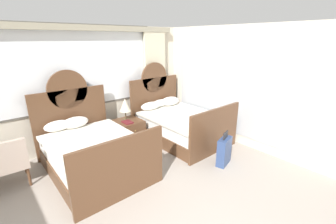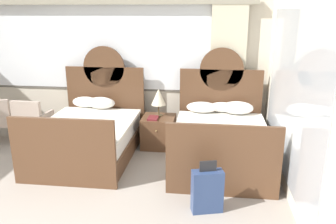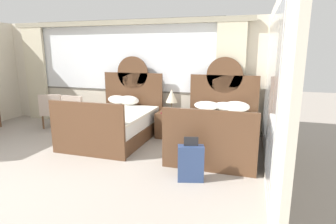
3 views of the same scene
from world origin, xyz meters
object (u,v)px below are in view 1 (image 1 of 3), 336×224
Objects in this scene: suitcase_on_floor at (224,151)px; bed_near_window at (92,152)px; book_on_nightstand at (127,122)px; armchair_by_window_left at (8,161)px; nightstand_between_beds at (129,132)px; bed_near_mirror at (179,123)px; table_lamp_on_nightstand at (125,105)px.

bed_near_window is at bearing 143.91° from suitcase_on_floor.
suitcase_on_floor is at bearing -62.55° from book_on_nightstand.
suitcase_on_floor is at bearing -29.83° from armchair_by_window_left.
bed_near_window is at bearing -153.11° from nightstand_between_beds.
bed_near_mirror reaches higher than table_lamp_on_nightstand.
suitcase_on_floor is at bearing -66.34° from table_lamp_on_nightstand.
armchair_by_window_left is (-2.39, -0.17, 0.20)m from nightstand_between_beds.
nightstand_between_beds is 2.40m from armchair_by_window_left.
bed_near_window is 3.10× the size of suitcase_on_floor.
bed_near_mirror is 8.29× the size of book_on_nightstand.
nightstand_between_beds is at bearing 114.17° from suitcase_on_floor.
bed_near_window is 2.25m from bed_near_mirror.
bed_near_mirror is 1.41m from table_lamp_on_nightstand.
book_on_nightstand is 2.31m from armchair_by_window_left.
armchair_by_window_left is at bearing 162.29° from bed_near_window.
table_lamp_on_nightstand is at bearing 150.83° from bed_near_mirror.
book_on_nightstand is 0.37× the size of suitcase_on_floor.
suitcase_on_floor is (0.94, -2.15, -0.64)m from table_lamp_on_nightstand.
bed_near_window is at bearing -17.71° from armchair_by_window_left.
nightstand_between_beds is 2.40× the size of book_on_nightstand.
bed_near_mirror reaches higher than book_on_nightstand.
bed_near_mirror is at bearing -6.33° from armchair_by_window_left.
table_lamp_on_nightstand reaches higher than suitcase_on_floor.
table_lamp_on_nightstand is 0.58× the size of armchair_by_window_left.
table_lamp_on_nightstand is at bearing 113.66° from suitcase_on_floor.
suitcase_on_floor is (3.32, -1.90, -0.20)m from armchair_by_window_left.
bed_near_mirror reaches higher than nightstand_between_beds.
bed_near_window is at bearing -149.96° from table_lamp_on_nightstand.
armchair_by_window_left is at bearing -174.15° from table_lamp_on_nightstand.
armchair_by_window_left is at bearing 173.67° from bed_near_mirror.
table_lamp_on_nightstand is 2.43m from armchair_by_window_left.
bed_near_mirror is at bearing 0.32° from bed_near_window.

